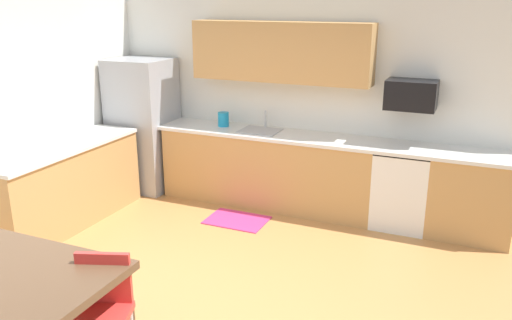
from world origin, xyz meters
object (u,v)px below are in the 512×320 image
at_px(chair_near_table, 101,306).
at_px(kettle, 223,120).
at_px(microwave, 411,95).
at_px(oven_range, 402,187).
at_px(dining_table, 14,278).
at_px(refrigerator, 143,125).

relative_size(chair_near_table, kettle, 4.25).
relative_size(microwave, chair_near_table, 0.64).
distance_m(microwave, kettle, 2.33).
distance_m(oven_range, kettle, 2.35).
height_order(dining_table, chair_near_table, chair_near_table).
bearing_deg(microwave, oven_range, -90.00).
distance_m(dining_table, chair_near_table, 0.61).
height_order(refrigerator, microwave, refrigerator).
distance_m(dining_table, kettle, 3.62).
bearing_deg(oven_range, refrigerator, -178.66).
xyz_separation_m(dining_table, kettle, (-0.23, 3.60, 0.31)).
xyz_separation_m(microwave, chair_near_table, (-1.52, -3.44, -1.00)).
bearing_deg(oven_range, chair_near_table, -114.40).
bearing_deg(chair_near_table, microwave, 66.22).
relative_size(oven_range, chair_near_table, 1.07).
height_order(microwave, dining_table, microwave).
distance_m(chair_near_table, kettle, 3.52).
bearing_deg(chair_near_table, kettle, 102.70).
relative_size(microwave, kettle, 2.70).
distance_m(refrigerator, oven_range, 3.45).
distance_m(refrigerator, chair_near_table, 3.80).
height_order(microwave, chair_near_table, microwave).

